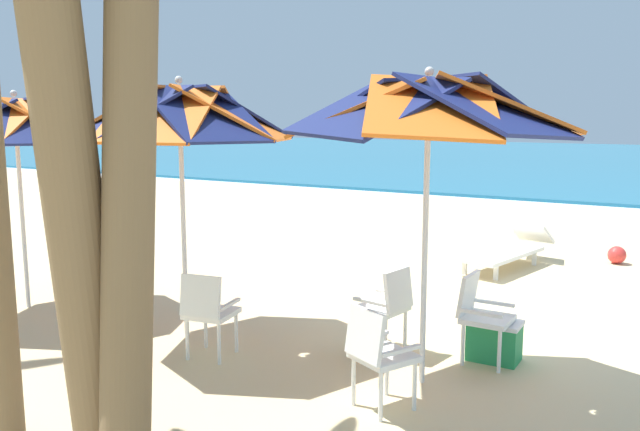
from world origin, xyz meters
name	(u,v)px	position (x,y,z in m)	size (l,w,h in m)	color
ground_plane	(490,311)	(0.00, 0.00, 0.00)	(80.00, 80.00, 0.00)	beige
surf_foam	(601,208)	(0.00, 10.19, 0.01)	(80.00, 0.70, 0.01)	white
beach_umbrella_0	(428,109)	(0.06, -2.45, 2.42)	(2.53, 2.53, 2.77)	silver
plastic_chair_0	(387,304)	(-0.53, -1.90, 0.50)	(0.54, 0.51, 0.87)	white
plastic_chair_1	(481,312)	(0.36, -1.71, 0.50)	(0.48, 0.45, 0.87)	white
plastic_chair_2	(378,351)	(-0.05, -3.15, 0.50)	(0.59, 0.61, 0.87)	white
beach_umbrella_1	(180,116)	(-2.62, -2.54, 2.36)	(2.39, 2.39, 2.77)	silver
plastic_chair_3	(208,310)	(-1.97, -2.95, 0.50)	(0.51, 0.53, 0.87)	white
beach_umbrella_2	(16,123)	(-5.04, -2.73, 2.28)	(2.28, 2.28, 2.66)	silver
sun_lounger_1	(507,250)	(-0.42, 2.40, 0.28)	(1.07, 2.23, 0.62)	white
palm_tree_3	(54,39)	(-1.15, -5.18, 2.80)	(3.20, 2.94, 4.66)	brown
cooler_box	(494,340)	(0.48, -1.59, 0.20)	(0.50, 0.34, 0.40)	#238C4C
beach_ball	(617,255)	(1.05, 3.54, 0.14)	(0.28, 0.28, 0.28)	red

